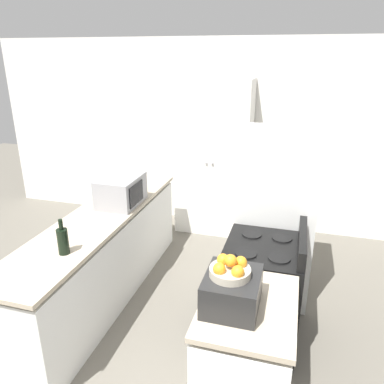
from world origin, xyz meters
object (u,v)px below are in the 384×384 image
Objects in this scene: microwave at (121,191)px; toaster_oven at (232,291)px; pantry_cabinet at (214,158)px; refrigerator at (277,215)px; wine_bottle at (63,241)px; stove at (261,292)px; fruit_bowl at (230,269)px.

microwave reaches higher than toaster_oven.
pantry_cabinet reaches higher than refrigerator.
wine_bottle is at bearing -88.83° from microwave.
microwave is at bearing -170.05° from refrigerator.
pantry_cabinet is 2.30m from stove.
fruit_bowl is at bearing 179.66° from toaster_oven.
refrigerator is at bearing 40.82° from wine_bottle.
pantry_cabinet is at bearing 104.83° from fruit_bowl.
refrigerator is 6.76× the size of fruit_bowl.
toaster_oven is (1.38, -0.28, -0.00)m from wine_bottle.
fruit_bowl reaches higher than microwave.
pantry_cabinet is 1.58m from refrigerator.
microwave reaches higher than stove.
pantry_cabinet is at bearing 76.81° from wine_bottle.
microwave is at bearing 136.35° from toaster_oven.
toaster_oven is at bearing -95.90° from refrigerator.
wine_bottle reaches higher than toaster_oven.
fruit_bowl is (1.39, -1.34, 0.11)m from microwave.
fruit_bowl reaches higher than toaster_oven.
refrigerator reaches higher than wine_bottle.
wine_bottle is (-1.55, -1.34, 0.16)m from refrigerator.
toaster_oven is (-0.17, -1.62, 0.16)m from refrigerator.
fruit_bowl is (1.37, -0.28, 0.15)m from wine_bottle.
microwave is 2.02× the size of fruit_bowl.
refrigerator reaches higher than microwave.
microwave reaches higher than wine_bottle.
pantry_cabinet reaches higher than stove.
wine_bottle is 1.41m from toaster_oven.
wine_bottle is (0.02, -1.06, -0.04)m from microwave.
toaster_oven is at bearing -11.33° from wine_bottle.
refrigerator is 1.63m from toaster_oven.
refrigerator is 2.06m from wine_bottle.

